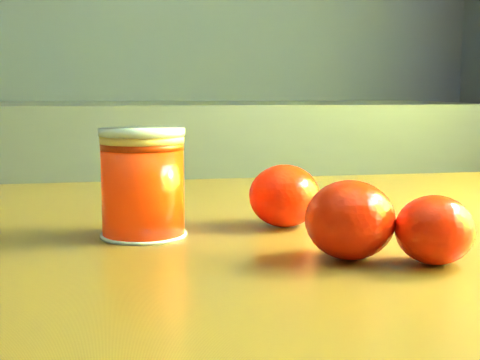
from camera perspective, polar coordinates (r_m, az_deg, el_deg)
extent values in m
cube|color=brown|center=(0.62, 10.01, -6.34)|extent=(1.11, 0.80, 0.04)
cylinder|color=#FF2C05|center=(0.58, -8.28, -0.84)|extent=(0.07, 0.07, 0.08)
cylinder|color=#FFCA68|center=(0.58, -8.36, 3.46)|extent=(0.07, 0.07, 0.01)
cylinder|color=silver|center=(0.58, -8.37, 4.01)|extent=(0.07, 0.07, 0.00)
ellipsoid|color=#FF1F05|center=(0.51, 9.36, -3.38)|extent=(0.08, 0.08, 0.06)
ellipsoid|color=#FF1F05|center=(0.62, 3.80, -1.36)|extent=(0.08, 0.08, 0.06)
ellipsoid|color=#FF1F05|center=(0.51, 16.29, -4.11)|extent=(0.06, 0.06, 0.05)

